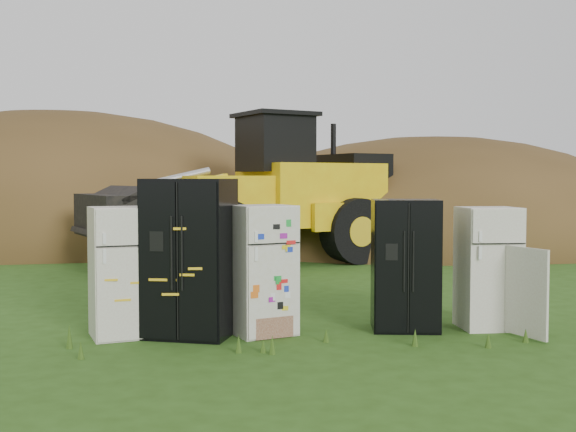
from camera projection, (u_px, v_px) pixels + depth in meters
name	position (u px, v px, depth m)	size (l,w,h in m)	color
ground	(309.00, 332.00, 9.33)	(120.00, 120.00, 0.00)	#294A13
fridge_leftmost	(121.00, 272.00, 9.04)	(0.72, 0.69, 1.63)	silver
fridge_black_side	(190.00, 258.00, 9.06)	(1.04, 0.82, 1.98)	black
fridge_sticker	(262.00, 270.00, 9.20)	(0.73, 0.68, 1.65)	silver
fridge_black_right	(405.00, 265.00, 9.46)	(0.86, 0.71, 1.71)	black
fridge_open_door	(488.00, 268.00, 9.55)	(0.73, 0.67, 1.61)	silver
wheel_loader	(241.00, 188.00, 16.53)	(7.28, 2.95, 3.52)	yellow
dirt_mound_right	(434.00, 245.00, 21.55)	(14.11, 10.35, 6.47)	#422F15
dirt_mound_left	(57.00, 242.00, 22.68)	(16.53, 12.39, 8.19)	#422F15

